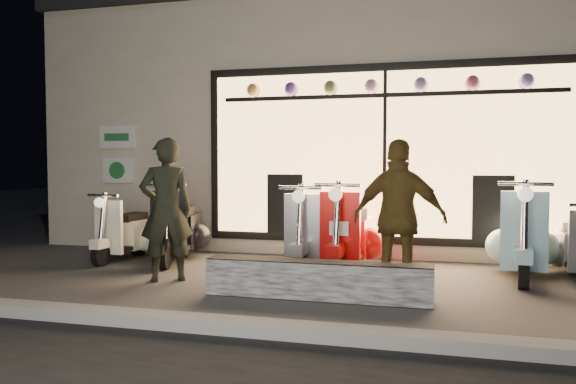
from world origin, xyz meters
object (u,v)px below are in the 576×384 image
Objects in this scene: graffiti_barrier at (317,280)px; man at (166,210)px; woman at (399,218)px; scooter_silver at (314,235)px; scooter_red at (350,235)px.

man is at bearing 167.80° from graffiti_barrier.
scooter_silver is at bearing -42.45° from woman.
scooter_red is (0.09, 1.75, 0.25)m from graffiti_barrier.
man is at bearing -137.16° from scooter_silver.
man is at bearing -142.68° from scooter_red.
graffiti_barrier is 1.38× the size of man.
man is at bearing 4.89° from woman.
graffiti_barrier is 2.10m from man.
woman reaches higher than scooter_red.
scooter_silver is (-0.42, 1.77, 0.24)m from graffiti_barrier.
scooter_silver is at bearing -177.94° from scooter_red.
woman reaches higher than graffiti_barrier.
man reaches higher than graffiti_barrier.
woman is (0.82, 0.32, 0.64)m from graffiti_barrier.
scooter_silver is 2.08m from man.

